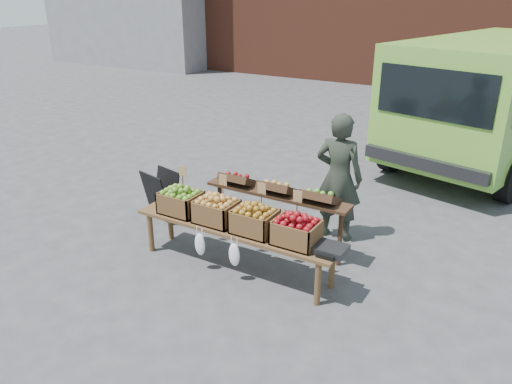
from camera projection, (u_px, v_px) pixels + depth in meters
The scene contains 11 objects.
ground at pixel (246, 268), 6.25m from camera, with size 80.00×80.00×0.00m, color #454548.
delivery_van at pixel (492, 103), 9.55m from camera, with size 2.46×5.37×2.41m, color #6DB039, non-canonical shape.
vendor at pixel (339, 178), 6.71m from camera, with size 0.65×0.43×1.78m, color #272D23.
chalkboard_sign at pixel (161, 196), 7.41m from camera, with size 0.52×0.29×0.78m, color black, non-canonical shape.
back_table at pixel (276, 212), 6.56m from camera, with size 2.10×0.44×1.04m, color #392315, non-canonical shape.
display_bench at pixel (235, 247), 6.16m from camera, with size 2.70×0.56×0.57m, color brown, non-canonical shape.
crate_golden_apples at pixel (181, 202), 6.39m from camera, with size 0.50×0.40×0.28m, color #4B8424, non-canonical shape.
crate_russet_pears at pixel (216, 211), 6.13m from camera, with size 0.50×0.40×0.28m, color gold, non-canonical shape.
crate_red_apples at pixel (254, 221), 5.87m from camera, with size 0.50×0.40×0.28m, color #AA7831, non-canonical shape.
crate_green_apples at pixel (296, 232), 5.61m from camera, with size 0.50×0.40×0.28m, color #670003, non-canonical shape.
weighing_scale at pixel (331, 249), 5.45m from camera, with size 0.34×0.30×0.08m, color black.
Camera 1 is at (2.87, -4.59, 3.26)m, focal length 35.00 mm.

